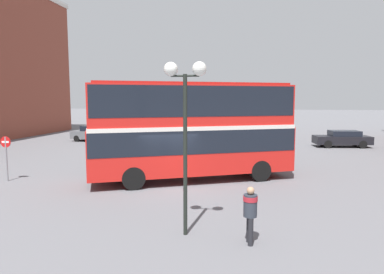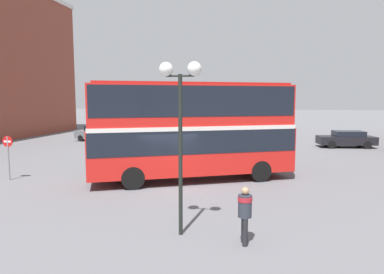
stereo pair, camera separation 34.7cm
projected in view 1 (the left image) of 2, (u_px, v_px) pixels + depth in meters
name	position (u px, v px, depth m)	size (l,w,h in m)	color
ground_plane	(172.00, 186.00, 16.26)	(240.00, 240.00, 0.00)	slate
double_decker_bus	(192.00, 125.00, 17.09)	(10.27, 6.46, 4.90)	red
pedestrian_foreground	(250.00, 209.00, 9.64)	(0.47, 0.47, 1.66)	#232328
parked_car_kerb_near	(93.00, 133.00, 33.22)	(4.26, 2.43, 1.51)	slate
parked_car_kerb_far	(229.00, 139.00, 27.91)	(4.29, 2.55, 1.65)	silver
parked_car_side_street	(342.00, 138.00, 29.27)	(4.78, 2.24, 1.41)	black
street_lamp_twin_globe	(185.00, 97.00, 9.95)	(1.26, 0.42, 5.18)	black
no_entry_sign	(6.00, 152.00, 17.04)	(0.56, 0.08, 2.26)	gray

